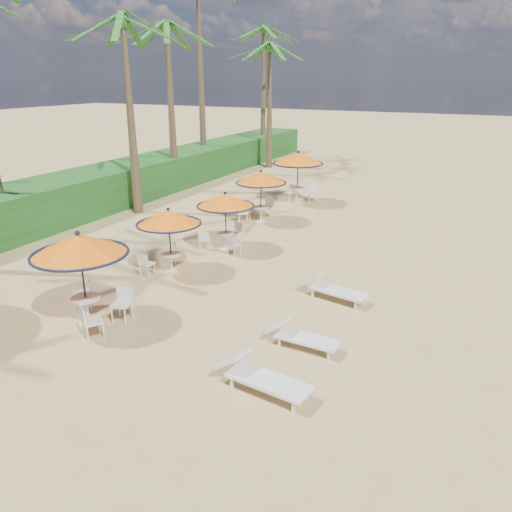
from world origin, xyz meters
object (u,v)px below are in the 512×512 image
Objects in this scene: station_1 at (167,223)px; station_3 at (259,184)px; station_0 at (82,256)px; lounger_near at (260,376)px; lounger_far at (332,288)px; station_2 at (225,207)px; station_4 at (299,163)px; lounger_mid at (300,336)px.

station_3 is (0.00, 6.61, 0.01)m from station_1.
station_0 is 1.18× the size of lounger_near.
lounger_near is at bearing -77.94° from lounger_far.
station_4 is at bearing 92.38° from station_2.
station_4 is at bearing 86.82° from station_3.
station_4 is (0.22, 10.51, 0.33)m from station_1.
lounger_mid is (5.56, -2.57, -1.35)m from station_1.
station_0 is 6.59m from station_2.
station_4 is at bearing 127.79° from lounger_far.
lounger_near is at bearing -39.70° from station_1.
station_0 is 1.16× the size of station_1.
station_1 reaches higher than lounger_far.
station_2 is 7.41m from lounger_mid.
lounger_mid is (5.34, -13.08, -1.68)m from station_4.
lounger_far is at bearing -63.09° from station_4.
lounger_far is at bearing -49.35° from station_3.
station_0 is at bearing -164.18° from lounger_mid.
station_0 is at bearing -129.70° from lounger_far.
station_4 is 1.23× the size of lounger_near.
station_1 is 1.07× the size of lounger_far.
lounger_near is at bearing -7.52° from station_0.
lounger_near is at bearing -90.43° from lounger_mid.
station_3 reaches higher than lounger_mid.
lounger_mid is 0.88× the size of lounger_far.
station_0 is 0.96× the size of station_4.
station_3 is (-0.54, 3.88, 0.07)m from station_2.
station_2 is 0.96× the size of station_3.
lounger_far is at bearing 39.43° from station_0.
lounger_mid is at bearing -58.79° from station_3.
station_2 is 7.80m from station_4.
station_0 is at bearing 179.67° from lounger_near.
station_0 reaches higher than station_3.
station_2 reaches higher than lounger_near.
lounger_near is 4.90m from lounger_far.
station_3 is 12.49m from lounger_near.
lounger_far is at bearing 3.85° from station_1.
station_2 reaches higher than lounger_far.
station_4 reaches higher than lounger_mid.
station_4 reaches higher than lounger_near.
station_2 is 3.92m from station_3.
station_2 is at bearing 164.74° from lounger_far.
lounger_mid is at bearing -46.52° from station_2.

